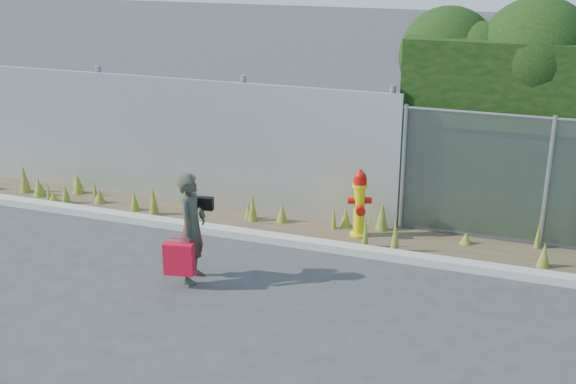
{
  "coord_description": "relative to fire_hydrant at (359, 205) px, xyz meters",
  "views": [
    {
      "loc": [
        2.99,
        -7.78,
        4.47
      ],
      "look_at": [
        -0.3,
        1.4,
        1.0
      ],
      "focal_mm": 45.0,
      "sensor_mm": 36.0,
      "label": 1
    }
  ],
  "objects": [
    {
      "name": "red_tote_bag",
      "position": [
        -1.82,
        -2.5,
        -0.12
      ],
      "size": [
        0.4,
        0.15,
        0.53
      ],
      "rotation": [
        0.0,
        0.0,
        0.19
      ],
      "color": "red"
    },
    {
      "name": "woman",
      "position": [
        -1.76,
        -2.22,
        0.23
      ],
      "size": [
        0.41,
        0.59,
        1.54
      ],
      "primitive_type": "imported",
      "rotation": [
        0.0,
        0.0,
        1.65
      ],
      "color": "#0E5E42",
      "rests_on": "ground"
    },
    {
      "name": "weed_strip",
      "position": [
        -0.61,
        0.02,
        -0.4
      ],
      "size": [
        16.0,
        1.34,
        0.54
      ],
      "color": "#4B3D2B",
      "rests_on": "ground"
    },
    {
      "name": "ground",
      "position": [
        -0.5,
        -2.45,
        -0.54
      ],
      "size": [
        80.0,
        80.0,
        0.0
      ],
      "primitive_type": "plane",
      "color": "#363639",
      "rests_on": "ground"
    },
    {
      "name": "curb",
      "position": [
        -0.5,
        -0.65,
        -0.48
      ],
      "size": [
        16.0,
        0.22,
        0.12
      ],
      "primitive_type": "cube",
      "color": "#ADA89D",
      "rests_on": "ground"
    },
    {
      "name": "fire_hydrant",
      "position": [
        0.0,
        0.0,
        0.0
      ],
      "size": [
        0.37,
        0.33,
        1.11
      ],
      "rotation": [
        0.0,
        0.0,
        0.38
      ],
      "color": "#DACA0B",
      "rests_on": "ground"
    },
    {
      "name": "corrugated_fence",
      "position": [
        -3.75,
        0.56,
        0.57
      ],
      "size": [
        8.5,
        0.21,
        2.3
      ],
      "color": "silver",
      "rests_on": "ground"
    },
    {
      "name": "black_shoulder_bag",
      "position": [
        -1.67,
        -1.97,
        0.5
      ],
      "size": [
        0.24,
        0.1,
        0.18
      ],
      "rotation": [
        0.0,
        0.0,
        0.19
      ],
      "color": "black"
    }
  ]
}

